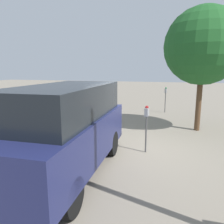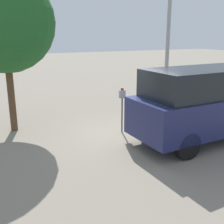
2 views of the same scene
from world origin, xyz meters
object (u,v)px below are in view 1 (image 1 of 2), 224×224
object	(u,v)px
car_distant	(82,92)
street_tree	(203,46)
parking_meter_far	(166,94)
parked_van	(66,127)
parking_meter_near	(147,118)

from	to	relation	value
car_distant	street_tree	world-z (taller)	street_tree
parking_meter_far	street_tree	distance (m)	4.71
parked_van	car_distant	size ratio (longest dim) A/B	1.25
car_distant	street_tree	distance (m)	11.18
parking_meter_far	car_distant	distance (m)	7.55
street_tree	parked_van	bearing A→B (deg)	-33.70
parking_meter_near	street_tree	bearing A→B (deg)	157.95
parking_meter_far	parked_van	xyz separation A→B (m)	(9.00, -1.92, 0.07)
parked_van	street_tree	size ratio (longest dim) A/B	0.95
parking_meter_near	street_tree	distance (m)	4.45
parking_meter_near	car_distant	bearing A→B (deg)	-139.19
parking_meter_far	car_distant	bearing A→B (deg)	-106.38
parking_meter_near	street_tree	world-z (taller)	street_tree
parking_meter_near	parked_van	world-z (taller)	parked_van
parking_meter_near	street_tree	size ratio (longest dim) A/B	0.30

